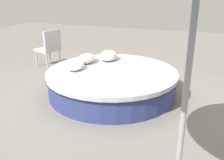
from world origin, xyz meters
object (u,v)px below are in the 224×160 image
(round_bed, at_px, (112,82))
(patio_chair, at_px, (50,46))
(throw_pillow_2, at_px, (76,66))
(throw_pillow_0, at_px, (108,56))
(throw_pillow_1, at_px, (86,58))

(round_bed, relative_size, patio_chair, 2.62)
(throw_pillow_2, height_order, patio_chair, patio_chair)
(throw_pillow_0, relative_size, throw_pillow_2, 1.11)
(throw_pillow_2, bearing_deg, patio_chair, -132.72)
(round_bed, xyz_separation_m, throw_pillow_2, (0.18, -0.70, 0.31))
(throw_pillow_0, height_order, patio_chair, patio_chair)
(throw_pillow_0, height_order, throw_pillow_2, throw_pillow_0)
(patio_chair, bearing_deg, throw_pillow_0, -87.77)
(throw_pillow_1, distance_m, throw_pillow_2, 0.50)
(throw_pillow_0, distance_m, patio_chair, 1.88)
(throw_pillow_1, bearing_deg, round_bed, 65.37)
(throw_pillow_2, relative_size, patio_chair, 0.47)
(throw_pillow_0, distance_m, throw_pillow_1, 0.50)
(throw_pillow_2, bearing_deg, round_bed, 104.55)
(throw_pillow_1, relative_size, patio_chair, 0.50)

